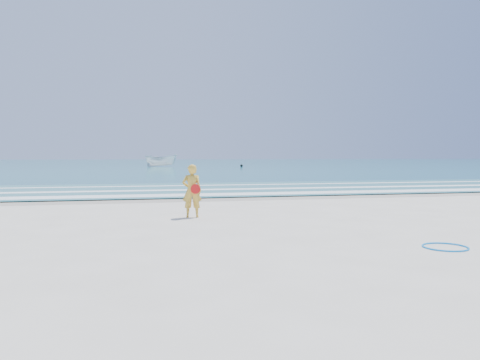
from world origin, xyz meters
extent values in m
plane|color=silver|center=(0.00, 0.00, 0.00)|extent=(400.00, 400.00, 0.00)
cube|color=#B2A893|center=(0.00, 9.00, 0.00)|extent=(400.00, 2.40, 0.00)
cube|color=#19727F|center=(0.00, 105.00, 0.02)|extent=(400.00, 190.00, 0.04)
cube|color=#59B7AD|center=(0.00, 14.00, 0.04)|extent=(400.00, 10.00, 0.01)
cube|color=white|center=(0.00, 10.30, 0.05)|extent=(400.00, 1.40, 0.01)
cube|color=white|center=(0.00, 13.20, 0.05)|extent=(400.00, 0.90, 0.01)
cube|color=white|center=(0.00, 16.50, 0.05)|extent=(400.00, 0.60, 0.01)
torus|color=#0D95F6|center=(2.55, -1.90, 0.01)|extent=(0.88, 0.88, 0.03)
imported|color=white|center=(0.93, 62.69, 0.98)|extent=(5.18, 2.96, 1.89)
sphere|color=black|center=(12.33, 57.55, 0.24)|extent=(0.40, 0.40, 0.40)
imported|color=gold|center=(-1.56, 3.46, 0.74)|extent=(0.59, 0.43, 1.48)
cylinder|color=red|center=(-1.48, 3.28, 0.80)|extent=(0.27, 0.08, 0.27)
camera|label=1|loc=(-3.12, -9.50, 1.73)|focal=35.00mm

